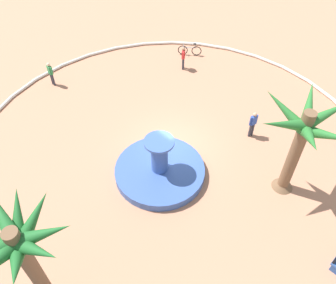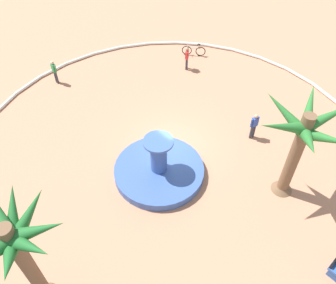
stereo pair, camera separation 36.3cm
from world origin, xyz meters
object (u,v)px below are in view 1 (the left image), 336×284
object	(u,v)px
bicycle_red_frame	(190,50)
palm_tree_by_curb	(19,250)
palm_tree_near_fountain	(302,135)
fountain	(160,170)
person_cyclist_helmet	(183,57)
person_pedestrian_stroll	(51,73)
person_cyclist_photo	(253,123)

from	to	relation	value
bicycle_red_frame	palm_tree_by_curb	bearing A→B (deg)	116.43
palm_tree_near_fountain	palm_tree_by_curb	world-z (taller)	palm_tree_by_curb
fountain	bicycle_red_frame	size ratio (longest dim) A/B	3.28
palm_tree_by_curb	person_cyclist_helmet	distance (m)	16.72
bicycle_red_frame	person_pedestrian_stroll	xyz separation A→B (m)	(3.75, 9.03, 0.54)
person_cyclist_photo	fountain	bearing A→B (deg)	74.64
bicycle_red_frame	person_cyclist_helmet	size ratio (longest dim) A/B	0.84
bicycle_red_frame	fountain	bearing A→B (deg)	125.69
person_cyclist_helmet	person_cyclist_photo	distance (m)	7.52
palm_tree_by_curb	person_cyclist_photo	size ratio (longest dim) A/B	3.14
palm_tree_near_fountain	person_cyclist_helmet	size ratio (longest dim) A/B	3.09
fountain	person_cyclist_helmet	distance (m)	9.51
bicycle_red_frame	person_cyclist_photo	xyz separation A→B (m)	(-8.12, 3.65, 0.55)
palm_tree_near_fountain	palm_tree_by_curb	distance (m)	11.40
palm_tree_near_fountain	person_cyclist_photo	xyz separation A→B (m)	(3.24, -1.78, -2.65)
palm_tree_by_curb	person_cyclist_helmet	world-z (taller)	palm_tree_by_curb
palm_tree_by_curb	person_cyclist_photo	xyz separation A→B (m)	(0.01, -12.71, -3.03)
person_cyclist_helmet	person_pedestrian_stroll	size ratio (longest dim) A/B	0.99
palm_tree_near_fountain	person_cyclist_helmet	bearing A→B (deg)	-20.06
person_cyclist_helmet	palm_tree_near_fountain	bearing A→B (deg)	159.94
palm_tree_near_fountain	palm_tree_by_curb	bearing A→B (deg)	73.57
fountain	palm_tree_near_fountain	bearing A→B (deg)	-141.69
bicycle_red_frame	person_cyclist_photo	bearing A→B (deg)	155.80
palm_tree_by_curb	person_cyclist_photo	world-z (taller)	palm_tree_by_curb
fountain	person_pedestrian_stroll	xyz separation A→B (m)	(10.35, -0.15, 0.59)
palm_tree_near_fountain	palm_tree_by_curb	size ratio (longest dim) A/B	0.97
person_cyclist_photo	person_pedestrian_stroll	bearing A→B (deg)	24.40
person_cyclist_photo	person_pedestrian_stroll	size ratio (longest dim) A/B	1.01
person_cyclist_photo	palm_tree_by_curb	bearing A→B (deg)	90.06
fountain	bicycle_red_frame	xyz separation A→B (m)	(6.60, -9.18, 0.05)
fountain	person_pedestrian_stroll	bearing A→B (deg)	-0.85
palm_tree_near_fountain	person_cyclist_photo	distance (m)	4.54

